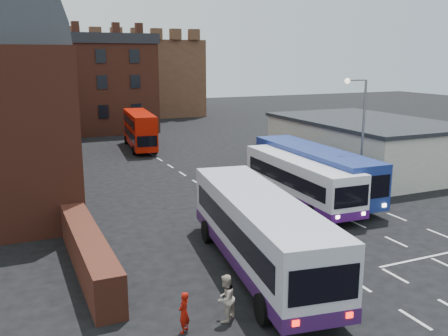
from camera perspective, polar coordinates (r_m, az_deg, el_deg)
name	(u,v)px	position (r m, az deg, el deg)	size (l,w,h in m)	color
ground	(306,251)	(25.36, 9.38, -9.38)	(180.00, 180.00, 0.00)	black
forecourt_wall	(88,252)	(23.33, -15.24, -9.29)	(1.20, 10.00, 1.80)	#602B1E
cream_building	(365,144)	(44.39, 15.79, 2.69)	(10.40, 16.40, 4.25)	beige
brick_terrace	(62,89)	(66.03, -17.99, 8.58)	(22.00, 10.00, 11.00)	brown
castle_keep	(122,78)	(87.71, -11.60, 10.10)	(22.00, 22.00, 12.00)	brown
bus_white_outbound	(259,227)	(22.34, 4.02, -6.76)	(4.66, 12.86, 3.43)	silver
bus_white_inbound	(300,177)	(32.78, 8.67, -1.03)	(3.12, 11.16, 3.02)	white
bus_blue	(314,168)	(34.64, 10.23, -0.02)	(3.38, 12.35, 3.35)	navy
bus_red_double	(140,130)	(52.63, -9.61, 4.34)	(3.27, 9.75, 3.83)	#B51001
street_lamp	(360,127)	(34.18, 15.24, 4.52)	(1.64, 0.41, 8.09)	slate
pedestrian_red	(184,312)	(18.08, -4.61, -16.11)	(0.54, 0.36, 1.49)	#951006
pedestrian_beige	(226,298)	(18.63, 0.17, -14.66)	(0.86, 0.67, 1.77)	beige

